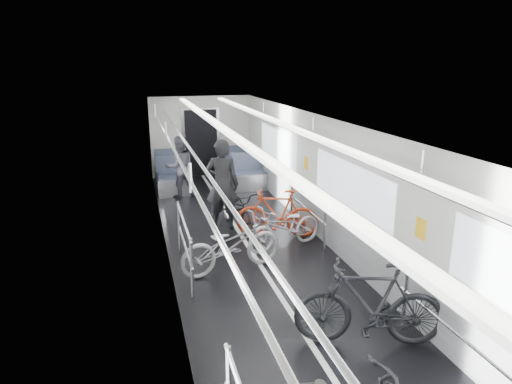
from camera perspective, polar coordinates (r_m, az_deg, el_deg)
car_shell at (r=8.96m, az=-2.04°, el=1.43°), size 3.02×14.01×2.41m
bike_left_far at (r=7.59m, az=-3.12°, el=-6.59°), size 1.87×1.00×0.93m
bike_right_near at (r=5.85m, az=14.03°, el=-13.40°), size 1.90×1.05×1.10m
bike_right_mid at (r=8.51m, az=3.69°, el=-4.40°), size 1.68×1.02×0.84m
bike_right_far at (r=9.03m, az=2.68°, el=-2.68°), size 1.69×0.98×0.98m
bike_aisle at (r=9.50m, az=-2.43°, el=-2.16°), size 0.86×1.68×0.84m
person_standing at (r=9.39m, az=-4.23°, el=0.94°), size 0.80×0.66×1.89m
person_seated at (r=11.82m, az=-9.56°, el=3.14°), size 0.89×0.77×1.59m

